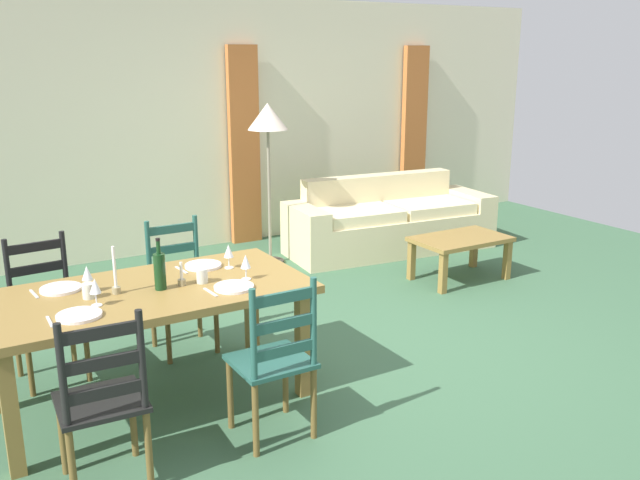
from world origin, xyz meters
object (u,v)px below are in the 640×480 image
dining_chair_near_left (102,401)px  coffee_table (460,244)px  dining_chair_far_left (46,309)px  wine_glass_far_right (229,252)px  dining_chair_near_right (275,360)px  wine_glass_near_left (95,287)px  wine_glass_far_left (87,274)px  standing_lamp (268,127)px  wine_bottle (160,270)px  coffee_cup_secondary (89,291)px  dining_chair_far_right (180,286)px  dining_table (149,303)px  couch (387,223)px  coffee_cup_primary (202,276)px  wine_glass_near_right (246,263)px

dining_chair_near_left → coffee_table: bearing=23.2°
dining_chair_far_left → wine_glass_far_right: size_ratio=5.96×
dining_chair_near_right → wine_glass_near_left: bearing=142.4°
wine_glass_far_left → standing_lamp: size_ratio=0.10×
wine_bottle → coffee_cup_secondary: 0.42m
dining_chair_far_right → wine_glass_far_right: (0.14, -0.58, 0.38)m
wine_glass_near_left → dining_chair_near_left: bearing=-103.0°
dining_chair_near_right → wine_glass_near_left: size_ratio=5.96×
dining_chair_near_right → wine_glass_far_right: bearing=82.4°
dining_chair_far_right → wine_bottle: size_ratio=3.04×
dining_table → dining_chair_far_left: bearing=123.9°
dining_chair_near_right → wine_glass_far_left: (-0.78, 0.87, 0.38)m
dining_chair_near_left → dining_chair_far_left: same height
wine_glass_far_right → wine_bottle: bearing=-161.3°
wine_bottle → couch: 3.92m
wine_bottle → wine_glass_far_left: wine_bottle is taller
coffee_cup_primary → couch: bearing=35.7°
dining_chair_far_right → coffee_table: size_ratio=1.07×
wine_glass_near_left → coffee_table: wine_glass_near_left is taller
wine_bottle → standing_lamp: size_ratio=0.19×
dining_chair_far_left → coffee_cup_primary: bearing=-43.7°
dining_chair_near_left → wine_glass_far_right: 1.41m
dining_chair_near_right → dining_chair_far_right: bearing=91.1°
wine_bottle → standing_lamp: (1.88, 2.31, 0.54)m
wine_glass_far_left → wine_glass_far_right: same height
wine_glass_far_left → coffee_cup_primary: wine_glass_far_left is taller
wine_glass_far_right → dining_chair_far_right: bearing=104.0°
wine_glass_far_left → standing_lamp: bearing=43.4°
dining_chair_far_right → couch: (2.87, 1.37, -0.19)m
dining_chair_far_left → couch: size_ratio=0.41×
wine_glass_far_left → dining_table: bearing=-22.5°
dining_chair_near_right → wine_glass_near_left: (-0.80, 0.61, 0.38)m
wine_glass_near_right → standing_lamp: 2.82m
coffee_cup_secondary → couch: coffee_cup_secondary is taller
coffee_cup_secondary → coffee_table: (3.61, 0.86, -0.44)m
dining_chair_near_left → wine_glass_near_right: bearing=29.4°
dining_chair_near_right → standing_lamp: (1.48, 3.01, 0.93)m
wine_glass_near_left → wine_glass_far_right: bearing=16.1°
wine_glass_near_left → coffee_cup_secondary: (-0.01, 0.14, -0.07)m
wine_bottle → wine_glass_near_right: 0.52m
wine_glass_near_right → coffee_cup_secondary: size_ratio=1.79×
couch → coffee_table: couch is taller
dining_chair_near_right → coffee_cup_primary: 0.77m
dining_chair_far_right → standing_lamp: (1.51, 1.56, 0.93)m
dining_chair_far_right → standing_lamp: standing_lamp is taller
wine_glass_near_right → coffee_table: size_ratio=0.18×
dining_chair_far_left → wine_bottle: size_ratio=3.04×
dining_chair_near_left → coffee_cup_primary: (0.79, 0.67, 0.32)m
dining_chair_near_left → wine_bottle: (0.54, 0.69, 0.39)m
dining_chair_near_left → wine_glass_near_right: 1.27m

